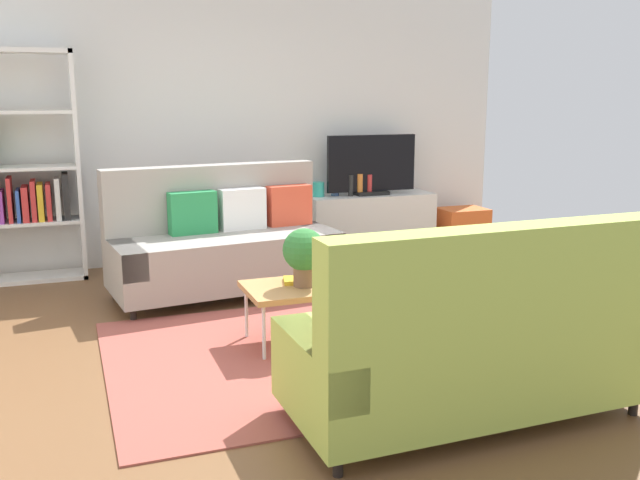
# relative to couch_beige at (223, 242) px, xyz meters

# --- Properties ---
(ground_plane) EXTENTS (7.68, 7.68, 0.00)m
(ground_plane) POSITION_rel_couch_beige_xyz_m (0.24, -1.43, -0.45)
(ground_plane) COLOR brown
(wall_far) EXTENTS (6.40, 0.12, 2.90)m
(wall_far) POSITION_rel_couch_beige_xyz_m (0.24, 1.37, 1.00)
(wall_far) COLOR white
(wall_far) RESTS_ON ground_plane
(area_rug) EXTENTS (2.90, 2.20, 0.01)m
(area_rug) POSITION_rel_couch_beige_xyz_m (0.35, -1.62, -0.45)
(area_rug) COLOR #9E4C42
(area_rug) RESTS_ON ground_plane
(couch_beige) EXTENTS (1.99, 1.06, 1.10)m
(couch_beige) POSITION_rel_couch_beige_xyz_m (0.00, 0.00, 0.00)
(couch_beige) COLOR gray
(couch_beige) RESTS_ON ground_plane
(couch_green) EXTENTS (1.91, 0.87, 1.10)m
(couch_green) POSITION_rel_couch_beige_xyz_m (0.68, -2.84, -0.01)
(couch_green) COLOR #A3BC4C
(couch_green) RESTS_ON ground_plane
(coffee_table) EXTENTS (1.10, 0.56, 0.42)m
(coffee_table) POSITION_rel_couch_beige_xyz_m (0.40, -1.42, -0.06)
(coffee_table) COLOR #B7844C
(coffee_table) RESTS_ON ground_plane
(tv_console) EXTENTS (1.40, 0.44, 0.64)m
(tv_console) POSITION_rel_couch_beige_xyz_m (1.85, 1.03, -0.13)
(tv_console) COLOR silver
(tv_console) RESTS_ON ground_plane
(tv) EXTENTS (1.00, 0.20, 0.64)m
(tv) POSITION_rel_couch_beige_xyz_m (1.85, 1.01, 0.50)
(tv) COLOR black
(tv) RESTS_ON tv_console
(bookshelf) EXTENTS (1.10, 0.36, 2.10)m
(bookshelf) POSITION_rel_couch_beige_xyz_m (-1.68, 1.05, 0.53)
(bookshelf) COLOR white
(bookshelf) RESTS_ON ground_plane
(storage_trunk) EXTENTS (0.52, 0.40, 0.44)m
(storage_trunk) POSITION_rel_couch_beige_xyz_m (2.95, 0.93, -0.23)
(storage_trunk) COLOR orange
(storage_trunk) RESTS_ON ground_plane
(potted_plant) EXTENTS (0.29, 0.29, 0.40)m
(potted_plant) POSITION_rel_couch_beige_xyz_m (0.25, -1.45, 0.20)
(potted_plant) COLOR brown
(potted_plant) RESTS_ON coffee_table
(table_book_0) EXTENTS (0.28, 0.23, 0.03)m
(table_book_0) POSITION_rel_couch_beige_xyz_m (0.26, -1.34, -0.02)
(table_book_0) COLOR gold
(table_book_0) RESTS_ON coffee_table
(vase_0) EXTENTS (0.13, 0.13, 0.15)m
(vase_0) POSITION_rel_couch_beige_xyz_m (1.27, 1.08, 0.26)
(vase_0) COLOR #33B29E
(vase_0) RESTS_ON tv_console
(vase_1) EXTENTS (0.09, 0.09, 0.14)m
(vase_1) POSITION_rel_couch_beige_xyz_m (1.45, 1.08, 0.26)
(vase_1) COLOR #4C72B2
(vase_1) RESTS_ON tv_console
(bottle_0) EXTENTS (0.05, 0.05, 0.23)m
(bottle_0) POSITION_rel_couch_beige_xyz_m (1.60, 0.99, 0.30)
(bottle_0) COLOR #262626
(bottle_0) RESTS_ON tv_console
(bottle_1) EXTENTS (0.06, 0.06, 0.23)m
(bottle_1) POSITION_rel_couch_beige_xyz_m (1.70, 0.99, 0.30)
(bottle_1) COLOR orange
(bottle_1) RESTS_ON tv_console
(bottle_2) EXTENTS (0.05, 0.05, 0.22)m
(bottle_2) POSITION_rel_couch_beige_xyz_m (1.82, 0.99, 0.30)
(bottle_2) COLOR red
(bottle_2) RESTS_ON tv_console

